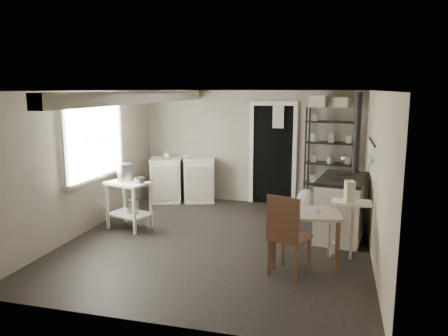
% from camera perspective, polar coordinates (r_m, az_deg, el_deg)
% --- Properties ---
extents(floor, '(5.00, 5.00, 0.00)m').
position_cam_1_polar(floor, '(6.87, -0.64, -9.50)').
color(floor, black).
rests_on(floor, ground).
extents(ceiling, '(5.00, 5.00, 0.00)m').
position_cam_1_polar(ceiling, '(6.46, -0.69, 10.06)').
color(ceiling, beige).
rests_on(ceiling, wall_back).
extents(wall_back, '(4.50, 0.02, 2.30)m').
position_cam_1_polar(wall_back, '(8.97, 3.58, 2.75)').
color(wall_back, '#9F9787').
rests_on(wall_back, ground).
extents(wall_front, '(4.50, 0.02, 2.30)m').
position_cam_1_polar(wall_front, '(4.27, -9.64, -5.86)').
color(wall_front, '#9F9787').
rests_on(wall_front, ground).
extents(wall_left, '(0.02, 5.00, 2.30)m').
position_cam_1_polar(wall_left, '(7.48, -17.53, 0.76)').
color(wall_left, '#9F9787').
rests_on(wall_left, ground).
extents(wall_right, '(0.02, 5.00, 2.30)m').
position_cam_1_polar(wall_right, '(6.36, 19.27, -0.95)').
color(wall_right, '#9F9787').
rests_on(wall_right, ground).
extents(window, '(0.12, 1.76, 1.28)m').
position_cam_1_polar(window, '(7.58, -16.68, 3.61)').
color(window, white).
rests_on(window, wall_left).
extents(doorway, '(0.96, 0.10, 2.08)m').
position_cam_1_polar(doorway, '(8.89, 6.38, 1.66)').
color(doorway, white).
rests_on(doorway, ground).
extents(ceiling_beam, '(0.18, 5.00, 0.18)m').
position_cam_1_polar(ceiling_beam, '(6.88, -10.49, 9.07)').
color(ceiling_beam, white).
rests_on(ceiling_beam, ceiling).
extents(wallpaper_panel, '(0.01, 5.00, 2.30)m').
position_cam_1_polar(wallpaper_panel, '(6.36, 19.18, -0.94)').
color(wallpaper_panel, beige).
rests_on(wallpaper_panel, wall_right).
extents(utensil_rail, '(0.06, 1.20, 0.44)m').
position_cam_1_polar(utensil_rail, '(6.89, 18.60, 3.29)').
color(utensil_rail, '#A6A6A8').
rests_on(utensil_rail, wall_right).
extents(prep_table, '(0.82, 0.68, 0.80)m').
position_cam_1_polar(prep_table, '(7.52, -12.28, -4.79)').
color(prep_table, white).
rests_on(prep_table, ground).
extents(stockpot, '(0.31, 0.31, 0.31)m').
position_cam_1_polar(stockpot, '(7.53, -12.75, -0.57)').
color(stockpot, '#A6A6A8').
rests_on(stockpot, prep_table).
extents(saucepan, '(0.21, 0.21, 0.09)m').
position_cam_1_polar(saucepan, '(7.29, -10.98, -1.57)').
color(saucepan, '#A6A6A8').
rests_on(saucepan, prep_table).
extents(bucket, '(0.27, 0.27, 0.22)m').
position_cam_1_polar(bucket, '(7.53, -11.80, -4.87)').
color(bucket, '#A6A6A8').
rests_on(bucket, prep_table).
extents(base_cabinets, '(1.50, 0.97, 0.91)m').
position_cam_1_polar(base_cabinets, '(9.16, -5.40, -1.51)').
color(base_cabinets, silver).
rests_on(base_cabinets, ground).
extents(mixing_bowl, '(0.34, 0.34, 0.08)m').
position_cam_1_polar(mixing_bowl, '(9.05, -5.05, 1.57)').
color(mixing_bowl, silver).
rests_on(mixing_bowl, base_cabinets).
extents(counter_cup, '(0.17, 0.17, 0.10)m').
position_cam_1_polar(counter_cup, '(9.11, -7.51, 1.66)').
color(counter_cup, silver).
rests_on(counter_cup, base_cabinets).
extents(shelf_rack, '(0.98, 0.48, 1.99)m').
position_cam_1_polar(shelf_rack, '(8.56, 13.72, 0.76)').
color(shelf_rack, black).
rests_on(shelf_rack, ground).
extents(shelf_jar, '(0.10, 0.10, 0.20)m').
position_cam_1_polar(shelf_jar, '(8.57, 11.96, 3.69)').
color(shelf_jar, silver).
rests_on(shelf_jar, shelf_rack).
extents(storage_box_a, '(0.36, 0.33, 0.21)m').
position_cam_1_polar(storage_box_a, '(8.42, 12.24, 7.92)').
color(storage_box_a, beige).
rests_on(storage_box_a, shelf_rack).
extents(storage_box_b, '(0.34, 0.33, 0.19)m').
position_cam_1_polar(storage_box_b, '(8.46, 15.09, 7.67)').
color(storage_box_b, beige).
rests_on(storage_box_b, shelf_rack).
extents(stove, '(0.85, 1.31, 0.96)m').
position_cam_1_polar(stove, '(7.19, 15.07, -5.28)').
color(stove, silver).
rests_on(stove, ground).
extents(stovepipe, '(0.14, 0.14, 1.34)m').
position_cam_1_polar(stovepipe, '(7.42, 16.97, 4.16)').
color(stovepipe, black).
rests_on(stovepipe, stove).
extents(side_ledge, '(0.54, 0.30, 0.83)m').
position_cam_1_polar(side_ledge, '(6.29, 16.16, -7.68)').
color(side_ledge, white).
rests_on(side_ledge, ground).
extents(oats_box, '(0.15, 0.21, 0.28)m').
position_cam_1_polar(oats_box, '(6.13, 16.10, -2.53)').
color(oats_box, beige).
rests_on(oats_box, side_ledge).
extents(work_table, '(1.04, 0.81, 0.71)m').
position_cam_1_polar(work_table, '(6.03, 10.33, -8.70)').
color(work_table, beige).
rests_on(work_table, ground).
extents(table_cup, '(0.12, 0.12, 0.09)m').
position_cam_1_polar(table_cup, '(5.76, 12.06, -5.28)').
color(table_cup, silver).
rests_on(table_cup, work_table).
extents(chair, '(0.57, 0.58, 1.06)m').
position_cam_1_polar(chair, '(5.62, 8.58, -8.97)').
color(chair, '#513122').
rests_on(chair, ground).
extents(flour_sack, '(0.37, 0.32, 0.43)m').
position_cam_1_polar(flour_sack, '(8.58, 10.70, -3.96)').
color(flour_sack, beige).
rests_on(flour_sack, ground).
extents(floor_crock, '(0.13, 0.13, 0.15)m').
position_cam_1_polar(floor_crock, '(6.57, 14.05, -10.07)').
color(floor_crock, silver).
rests_on(floor_crock, ground).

